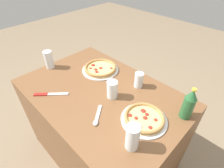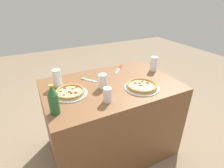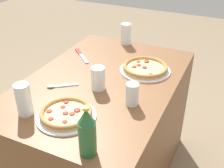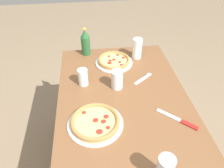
% 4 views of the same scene
% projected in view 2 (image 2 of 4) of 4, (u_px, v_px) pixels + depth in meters
% --- Properties ---
extents(ground_plane, '(8.00, 8.00, 0.00)m').
position_uv_depth(ground_plane, '(111.00, 146.00, 1.89)').
color(ground_plane, '#847056').
extents(table, '(1.16, 0.78, 0.76)m').
position_uv_depth(table, '(111.00, 119.00, 1.71)').
color(table, brown).
rests_on(table, ground_plane).
extents(pizza_pepperoni, '(0.29, 0.29, 0.04)m').
position_uv_depth(pizza_pepperoni, '(142.00, 86.00, 1.47)').
color(pizza_pepperoni, silver).
rests_on(pizza_pepperoni, table).
extents(pizza_salami, '(0.27, 0.27, 0.04)m').
position_uv_depth(pizza_salami, '(70.00, 92.00, 1.38)').
color(pizza_salami, silver).
rests_on(pizza_salami, table).
extents(glass_red_wine, '(0.07, 0.07, 0.15)m').
position_uv_depth(glass_red_wine, '(57.00, 79.00, 1.47)').
color(glass_red_wine, white).
rests_on(glass_red_wine, table).
extents(glass_lemonade, '(0.07, 0.07, 0.14)m').
position_uv_depth(glass_lemonade, '(154.00, 64.00, 1.78)').
color(glass_lemonade, white).
rests_on(glass_lemonade, table).
extents(glass_mango_juice, '(0.07, 0.07, 0.12)m').
position_uv_depth(glass_mango_juice, '(103.00, 82.00, 1.46)').
color(glass_mango_juice, white).
rests_on(glass_mango_juice, table).
extents(glass_cola, '(0.06, 0.06, 0.11)m').
position_uv_depth(glass_cola, '(107.00, 95.00, 1.27)').
color(glass_cola, white).
rests_on(glass_cola, table).
extents(beer_bottle, '(0.07, 0.07, 0.21)m').
position_uv_depth(beer_bottle, '(53.00, 100.00, 1.12)').
color(beer_bottle, '#286033').
rests_on(beer_bottle, table).
extents(knife, '(0.18, 0.19, 0.01)m').
position_uv_depth(knife, '(119.00, 69.00, 1.84)').
color(knife, maroon).
rests_on(knife, table).
extents(spoon, '(0.12, 0.15, 0.01)m').
position_uv_depth(spoon, '(87.00, 79.00, 1.61)').
color(spoon, silver).
rests_on(spoon, table).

